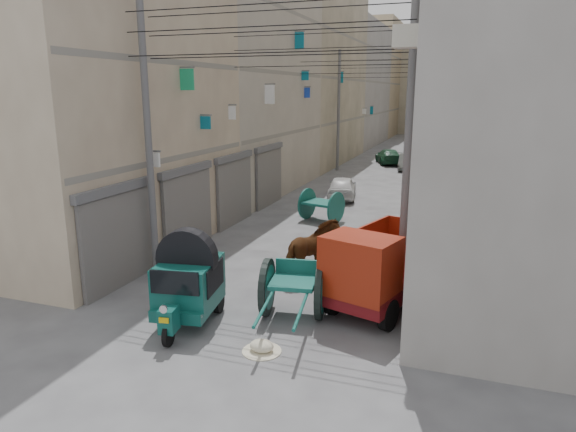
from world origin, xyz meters
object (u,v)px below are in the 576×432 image
at_px(distant_car_white, 342,187).
at_px(tonga_cart, 293,288).
at_px(auto_rickshaw, 188,281).
at_px(feed_sack, 262,346).
at_px(horse, 312,252).
at_px(distant_car_green, 388,156).
at_px(second_cart, 321,205).
at_px(distant_car_grey, 407,162).
at_px(mini_truck, 377,272).

bearing_deg(distant_car_white, tonga_cart, 88.33).
height_order(auto_rickshaw, feed_sack, auto_rickshaw).
bearing_deg(tonga_cart, horse, 87.04).
relative_size(auto_rickshaw, horse, 1.26).
distance_m(horse, distant_car_green, 25.57).
bearing_deg(distant_car_green, distant_car_white, 70.60).
relative_size(auto_rickshaw, distant_car_green, 0.66).
xyz_separation_m(horse, distant_car_green, (-1.75, 25.51, -0.29)).
bearing_deg(auto_rickshaw, feed_sack, -29.60).
xyz_separation_m(auto_rickshaw, horse, (1.93, 3.60, -0.17)).
distance_m(second_cart, feed_sack, 11.31).
distance_m(distant_car_white, distant_car_green, 13.82).
height_order(feed_sack, distant_car_grey, distant_car_grey).
height_order(auto_rickshaw, horse, auto_rickshaw).
bearing_deg(tonga_cart, distant_car_white, 89.54).
relative_size(second_cart, feed_sack, 3.52).
height_order(auto_rickshaw, mini_truck, mini_truck).
bearing_deg(horse, distant_car_grey, -72.26).
relative_size(tonga_cart, mini_truck, 0.80).
relative_size(tonga_cart, feed_sack, 6.27).
xyz_separation_m(auto_rickshaw, second_cart, (0.28, 10.34, -0.30)).
bearing_deg(distant_car_white, horse, 88.87).
relative_size(mini_truck, distant_car_green, 1.07).
bearing_deg(distant_car_white, distant_car_grey, -110.55).
distance_m(auto_rickshaw, distant_car_green, 29.11).
distance_m(mini_truck, distant_car_grey, 24.45).
bearing_deg(second_cart, mini_truck, -49.23).
height_order(auto_rickshaw, tonga_cart, auto_rickshaw).
xyz_separation_m(auto_rickshaw, feed_sack, (2.17, -0.80, -0.88)).
bearing_deg(feed_sack, mini_truck, 57.01).
relative_size(horse, distant_car_grey, 0.62).
height_order(horse, distant_car_grey, horse).
relative_size(feed_sack, horse, 0.26).
bearing_deg(distant_car_green, horse, 75.43).
height_order(tonga_cart, mini_truck, mini_truck).
relative_size(auto_rickshaw, tonga_cart, 0.78).
height_order(mini_truck, distant_car_green, mini_truck).
xyz_separation_m(second_cart, feed_sack, (1.89, -11.14, -0.58)).
height_order(feed_sack, horse, horse).
xyz_separation_m(mini_truck, distant_car_grey, (-2.14, 24.36, -0.47)).
distance_m(horse, distant_car_grey, 22.83).
relative_size(tonga_cart, distant_car_grey, 1.00).
bearing_deg(distant_car_grey, distant_car_white, -104.42).
bearing_deg(feed_sack, distant_car_green, 93.81).
distance_m(feed_sack, distant_car_grey, 27.23).
relative_size(auto_rickshaw, distant_car_grey, 0.78).
distance_m(auto_rickshaw, distant_car_white, 15.29).
relative_size(feed_sack, distant_car_green, 0.14).
relative_size(second_cart, distant_car_grey, 0.56).
height_order(second_cart, feed_sack, second_cart).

